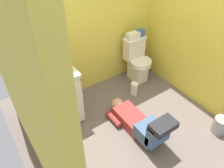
{
  "coord_description": "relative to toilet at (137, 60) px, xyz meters",
  "views": [
    {
      "loc": [
        -1.35,
        -1.52,
        2.42
      ],
      "look_at": [
        0.01,
        0.44,
        0.45
      ],
      "focal_mm": 35.47,
      "sensor_mm": 36.0,
      "label": 1
    }
  ],
  "objects": [
    {
      "name": "wall_left",
      "position": [
        -1.96,
        -0.8,
        0.83
      ],
      "size": [
        0.08,
        2.11,
        2.4
      ],
      "primitive_type": "cube",
      "color": "#DBC746",
      "rests_on": "ground_plane"
    },
    {
      "name": "trash_can",
      "position": [
        0.17,
        -1.56,
        -0.25
      ],
      "size": [
        0.19,
        0.19,
        0.24
      ],
      "primitive_type": "cylinder",
      "color": "gray",
      "rests_on": "ground_plane"
    },
    {
      "name": "wall_right",
      "position": [
        0.43,
        -0.8,
        0.83
      ],
      "size": [
        0.08,
        2.11,
        2.4
      ],
      "primitive_type": "cube",
      "color": "#DBC746",
      "rests_on": "ground_plane"
    },
    {
      "name": "ground_plane",
      "position": [
        -0.76,
        -0.8,
        -0.39
      ],
      "size": [
        2.81,
        3.11,
        0.04
      ],
      "primitive_type": "cube",
      "color": "#665A57"
    },
    {
      "name": "bottle_amber",
      "position": [
        -1.54,
        0.02,
        0.52
      ],
      "size": [
        0.05,
        0.05,
        0.13
      ],
      "primitive_type": "cylinder",
      "color": "gold",
      "rests_on": "vanity_cabinet"
    },
    {
      "name": "toilet",
      "position": [
        0.0,
        0.0,
        0.0
      ],
      "size": [
        0.36,
        0.46,
        0.75
      ],
      "color": "white",
      "rests_on": "ground_plane"
    },
    {
      "name": "toiletry_bag",
      "position": [
        0.11,
        0.09,
        0.44
      ],
      "size": [
        0.12,
        0.09,
        0.11
      ],
      "primitive_type": "cube",
      "color": "#33598C",
      "rests_on": "toilet"
    },
    {
      "name": "bottle_pink",
      "position": [
        -1.35,
        -0.06,
        0.52
      ],
      "size": [
        0.05,
        0.05,
        0.13
      ],
      "primitive_type": "cylinder",
      "color": "pink",
      "rests_on": "vanity_cabinet"
    },
    {
      "name": "paper_towel_roll",
      "position": [
        -0.3,
        -0.32,
        -0.26
      ],
      "size": [
        0.11,
        0.11,
        0.22
      ],
      "primitive_type": "cylinder",
      "color": "white",
      "rests_on": "ground_plane"
    },
    {
      "name": "vanity_cabinet",
      "position": [
        -1.51,
        -0.12,
        0.05
      ],
      "size": [
        0.6,
        0.53,
        0.82
      ],
      "color": "beige",
      "rests_on": "ground_plane"
    },
    {
      "name": "person_plumber",
      "position": [
        -0.72,
        -0.96,
        -0.19
      ],
      "size": [
        0.39,
        1.06,
        0.52
      ],
      "color": "maroon",
      "rests_on": "ground_plane"
    },
    {
      "name": "faucet",
      "position": [
        -1.51,
        0.03,
        0.5
      ],
      "size": [
        0.02,
        0.02,
        0.1
      ],
      "primitive_type": "cylinder",
      "color": "silver",
      "rests_on": "vanity_cabinet"
    },
    {
      "name": "soap_dispenser",
      "position": [
        -1.7,
        0.01,
        0.52
      ],
      "size": [
        0.06,
        0.06,
        0.17
      ],
      "color": "#378D64",
      "rests_on": "vanity_cabinet"
    },
    {
      "name": "bottle_green",
      "position": [
        -1.61,
        0.04,
        0.51
      ],
      "size": [
        0.04,
        0.04,
        0.12
      ],
      "primitive_type": "cylinder",
      "color": "#459848",
      "rests_on": "vanity_cabinet"
    },
    {
      "name": "bottle_white",
      "position": [
        -1.46,
        -0.02,
        0.51
      ],
      "size": [
        0.05,
        0.05,
        0.12
      ],
      "primitive_type": "cylinder",
      "color": "silver",
      "rests_on": "vanity_cabinet"
    },
    {
      "name": "bottle_clear",
      "position": [
        -1.4,
        0.03,
        0.53
      ],
      "size": [
        0.06,
        0.06,
        0.16
      ],
      "primitive_type": "cylinder",
      "color": "silver",
      "rests_on": "vanity_cabinet"
    },
    {
      "name": "tissue_box",
      "position": [
        -0.04,
        0.09,
        0.43
      ],
      "size": [
        0.22,
        0.11,
        0.1
      ],
      "primitive_type": "cube",
      "color": "silver",
      "rests_on": "toilet"
    },
    {
      "name": "wall_back",
      "position": [
        -0.76,
        0.29,
        0.83
      ],
      "size": [
        2.47,
        0.08,
        2.4
      ],
      "primitive_type": "cube",
      "color": "#DBC746",
      "rests_on": "ground_plane"
    }
  ]
}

